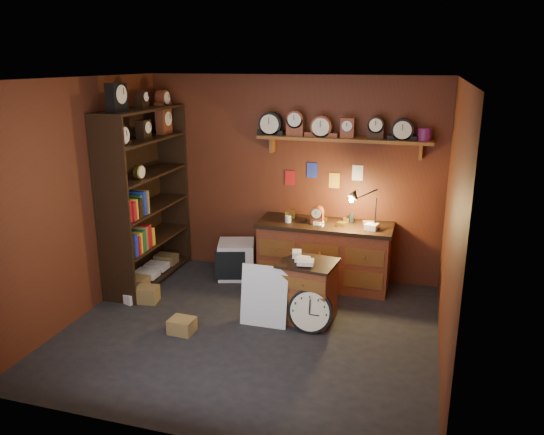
{
  "coord_description": "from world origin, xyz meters",
  "views": [
    {
      "loc": [
        1.72,
        -4.99,
        2.87
      ],
      "look_at": [
        0.15,
        0.35,
        1.21
      ],
      "focal_mm": 35.0,
      "sensor_mm": 36.0,
      "label": 1
    }
  ],
  "objects_px": {
    "workbench": "(324,251)",
    "big_round_clock": "(310,311)",
    "shelving_unit": "(143,190)",
    "low_cabinet": "(307,288)"
  },
  "relations": [
    {
      "from": "low_cabinet",
      "to": "big_round_clock",
      "type": "height_order",
      "value": "low_cabinet"
    },
    {
      "from": "low_cabinet",
      "to": "big_round_clock",
      "type": "relative_size",
      "value": 1.61
    },
    {
      "from": "shelving_unit",
      "to": "workbench",
      "type": "relative_size",
      "value": 1.48
    },
    {
      "from": "workbench",
      "to": "big_round_clock",
      "type": "bearing_deg",
      "value": -85.32
    },
    {
      "from": "shelving_unit",
      "to": "low_cabinet",
      "type": "xyz_separation_m",
      "value": [
        2.33,
        -0.55,
        -0.87
      ]
    },
    {
      "from": "low_cabinet",
      "to": "big_round_clock",
      "type": "bearing_deg",
      "value": -63.64
    },
    {
      "from": "workbench",
      "to": "low_cabinet",
      "type": "distance_m",
      "value": 1.05
    },
    {
      "from": "workbench",
      "to": "low_cabinet",
      "type": "relative_size",
      "value": 2.18
    },
    {
      "from": "low_cabinet",
      "to": "workbench",
      "type": "bearing_deg",
      "value": 97.22
    },
    {
      "from": "shelving_unit",
      "to": "workbench",
      "type": "distance_m",
      "value": 2.5
    }
  ]
}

